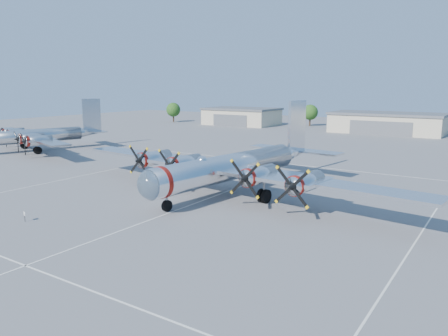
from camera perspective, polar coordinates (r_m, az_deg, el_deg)
The scene contains 9 objects.
ground at distance 48.83m, azimuth -2.18°, elevation -4.04°, with size 260.00×260.00×0.00m, color #5E5E61.
parking_lines at distance 47.47m, azimuth -3.41°, elevation -4.48°, with size 60.00×50.08×0.01m.
hangar_west at distance 140.83m, azimuth 2.31°, elevation 6.77°, with size 22.60×14.60×5.40m.
hangar_center at distance 123.84m, azimuth 20.53°, elevation 5.56°, with size 28.60×14.60×5.40m.
tree_far_west at distance 152.05m, azimuth -6.64°, elevation 7.57°, with size 4.80×4.80×6.64m.
tree_west at distance 138.95m, azimuth 11.19°, elevation 7.15°, with size 4.80×4.80×6.64m.
main_bomber_b29 at distance 52.21m, azimuth 1.53°, elevation -3.07°, with size 47.04×32.17×10.40m, color silver, non-canonical shape.
bomber_west at distance 91.96m, azimuth -22.95°, elevation 2.11°, with size 36.96×26.17×9.76m, color silver, non-canonical shape.
info_placard at distance 44.70m, azimuth -24.61°, elevation -5.57°, with size 0.47×0.19×0.93m.
Camera 1 is at (27.49, -38.39, 12.46)m, focal length 35.00 mm.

